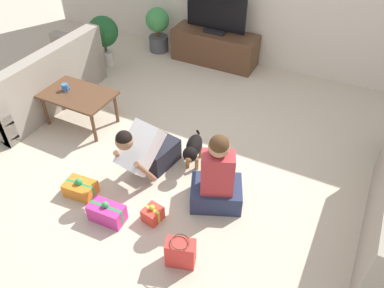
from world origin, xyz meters
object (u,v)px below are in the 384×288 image
object	(u,v)px
potted_plant_corner_left	(103,34)
gift_bag_a	(181,253)
coffee_table	(78,97)
gift_box_c	(153,214)
mug	(65,87)
dog	(193,149)
gift_box_a	(107,213)
person_sitting	(217,180)
tv	(216,15)
gift_box_b	(80,188)
person_kneeling	(147,150)
sofa_left	(39,83)
potted_plant_back_left	(158,27)
tv_console	(215,47)

from	to	relation	value
potted_plant_corner_left	gift_bag_a	bearing A→B (deg)	-43.73
gift_bag_a	coffee_table	bearing A→B (deg)	149.65
gift_box_c	mug	distance (m)	2.13
dog	gift_box_a	size ratio (longest dim) A/B	1.50
mug	person_sitting	bearing A→B (deg)	-11.50
tv	gift_box_b	world-z (taller)	tv
person_kneeling	gift_box_c	size ratio (longest dim) A/B	4.01
dog	sofa_left	bearing A→B (deg)	161.05
potted_plant_back_left	person_sitting	size ratio (longest dim) A/B	0.81
dog	mug	size ratio (longest dim) A/B	4.61
gift_box_a	mug	bearing A→B (deg)	141.40
coffee_table	potted_plant_corner_left	bearing A→B (deg)	115.35
gift_box_a	gift_bag_a	size ratio (longest dim) A/B	1.17
gift_box_a	gift_bag_a	distance (m)	0.89
sofa_left	mug	size ratio (longest dim) A/B	16.20
potted_plant_corner_left	person_sitting	bearing A→B (deg)	-34.36
person_kneeling	tv	bearing A→B (deg)	108.35
gift_box_c	gift_box_b	bearing A→B (deg)	-176.56
potted_plant_corner_left	gift_bag_a	distance (m)	3.97
gift_box_b	tv_console	bearing A→B (deg)	89.26
dog	gift_box_c	bearing A→B (deg)	-104.11
gift_box_b	gift_box_c	world-z (taller)	gift_box_b
person_kneeling	coffee_table	bearing A→B (deg)	171.52
potted_plant_corner_left	gift_box_c	bearing A→B (deg)	-45.64
mug	sofa_left	bearing A→B (deg)	167.28
sofa_left	gift_box_a	world-z (taller)	sofa_left
gift_bag_a	potted_plant_back_left	bearing A→B (deg)	123.53
tv	person_kneeling	bearing A→B (deg)	-80.90
gift_box_c	gift_bag_a	size ratio (longest dim) A/B	0.66
potted_plant_back_left	person_sitting	world-z (taller)	person_sitting
coffee_table	potted_plant_corner_left	world-z (taller)	potted_plant_corner_left
person_sitting	mug	size ratio (longest dim) A/B	7.73
mug	gift_bag_a	bearing A→B (deg)	-28.31
mug	tv	bearing A→B (deg)	66.30
coffee_table	potted_plant_back_left	xyz separation A→B (m)	(-0.20, 2.29, 0.02)
tv	mug	size ratio (longest dim) A/B	8.21
gift_box_a	potted_plant_corner_left	bearing A→B (deg)	126.80
dog	gift_box_c	distance (m)	0.90
tv	gift_bag_a	xyz separation A→B (m)	(1.31, -3.60, -0.66)
coffee_table	tv_console	distance (m)	2.49
potted_plant_back_left	person_sitting	xyz separation A→B (m)	(2.35, -2.77, -0.08)
gift_box_c	gift_box_a	bearing A→B (deg)	-153.05
tv_console	mug	distance (m)	2.57
gift_box_b	sofa_left	bearing A→B (deg)	144.89
coffee_table	person_sitting	size ratio (longest dim) A/B	0.97
sofa_left	coffee_table	world-z (taller)	sofa_left
tv_console	coffee_table	bearing A→B (deg)	-109.94
tv_console	gift_bag_a	bearing A→B (deg)	-70.03
person_kneeling	gift_box_a	distance (m)	0.79
tv_console	gift_bag_a	size ratio (longest dim) A/B	4.44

